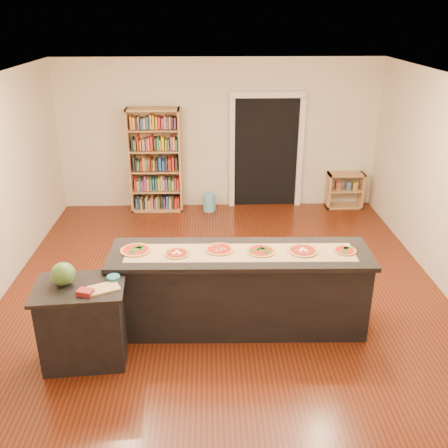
{
  "coord_description": "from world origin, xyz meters",
  "views": [
    {
      "loc": [
        -0.18,
        -5.75,
        3.57
      ],
      "look_at": [
        0.0,
        0.2,
        1.0
      ],
      "focal_mm": 40.0,
      "sensor_mm": 36.0,
      "label": 1
    }
  ],
  "objects_px": {
    "watermelon": "(63,274)",
    "side_counter": "(84,323)",
    "bookshelf": "(155,161)",
    "waste_bin": "(209,202)",
    "kitchen_island": "(240,289)",
    "low_shelf": "(345,190)"
  },
  "relations": [
    {
      "from": "watermelon",
      "to": "side_counter",
      "type": "bearing_deg",
      "value": -13.48
    },
    {
      "from": "bookshelf",
      "to": "waste_bin",
      "type": "bearing_deg",
      "value": -5.1
    },
    {
      "from": "kitchen_island",
      "to": "low_shelf",
      "type": "height_order",
      "value": "kitchen_island"
    },
    {
      "from": "bookshelf",
      "to": "waste_bin",
      "type": "height_order",
      "value": "bookshelf"
    },
    {
      "from": "bookshelf",
      "to": "waste_bin",
      "type": "distance_m",
      "value": 1.28
    },
    {
      "from": "kitchen_island",
      "to": "waste_bin",
      "type": "distance_m",
      "value": 3.84
    },
    {
      "from": "side_counter",
      "to": "waste_bin",
      "type": "relative_size",
      "value": 2.76
    },
    {
      "from": "side_counter",
      "to": "bookshelf",
      "type": "xyz_separation_m",
      "value": [
        0.37,
        4.48,
        0.51
      ]
    },
    {
      "from": "kitchen_island",
      "to": "watermelon",
      "type": "height_order",
      "value": "watermelon"
    },
    {
      "from": "side_counter",
      "to": "watermelon",
      "type": "bearing_deg",
      "value": 161.89
    },
    {
      "from": "kitchen_island",
      "to": "low_shelf",
      "type": "xyz_separation_m",
      "value": [
        2.28,
        3.92,
        -0.16
      ]
    },
    {
      "from": "waste_bin",
      "to": "watermelon",
      "type": "distance_m",
      "value": 4.7
    },
    {
      "from": "low_shelf",
      "to": "waste_bin",
      "type": "distance_m",
      "value": 2.64
    },
    {
      "from": "waste_bin",
      "to": "kitchen_island",
      "type": "bearing_deg",
      "value": -84.76
    },
    {
      "from": "bookshelf",
      "to": "watermelon",
      "type": "distance_m",
      "value": 4.47
    },
    {
      "from": "watermelon",
      "to": "waste_bin",
      "type": "bearing_deg",
      "value": 70.71
    },
    {
      "from": "waste_bin",
      "to": "bookshelf",
      "type": "bearing_deg",
      "value": 174.9
    },
    {
      "from": "side_counter",
      "to": "watermelon",
      "type": "distance_m",
      "value": 0.6
    },
    {
      "from": "kitchen_island",
      "to": "bookshelf",
      "type": "bearing_deg",
      "value": 110.25
    },
    {
      "from": "low_shelf",
      "to": "bookshelf",
      "type": "bearing_deg",
      "value": -179.6
    },
    {
      "from": "side_counter",
      "to": "bookshelf",
      "type": "height_order",
      "value": "bookshelf"
    },
    {
      "from": "side_counter",
      "to": "bookshelf",
      "type": "bearing_deg",
      "value": 80.63
    }
  ]
}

